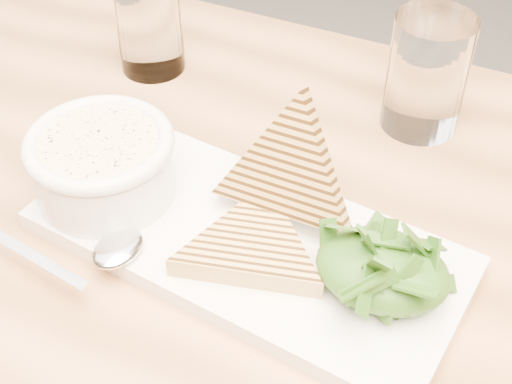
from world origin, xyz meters
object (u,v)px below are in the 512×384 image
at_px(platter, 247,242).
at_px(soup_bowl, 104,170).
at_px(table_top, 133,226).
at_px(glass_near, 149,24).
at_px(glass_far, 427,74).

height_order(platter, soup_bowl, soup_bowl).
bearing_deg(platter, table_top, 179.15).
height_order(soup_bowl, glass_near, glass_near).
bearing_deg(glass_near, glass_far, 2.31).
relative_size(soup_bowl, glass_far, 1.02).
bearing_deg(soup_bowl, table_top, -1.74).
bearing_deg(glass_near, soup_bowl, -71.49).
xyz_separation_m(soup_bowl, glass_near, (-0.07, 0.22, 0.01)).
xyz_separation_m(table_top, platter, (0.12, -0.00, 0.03)).
height_order(table_top, soup_bowl, soup_bowl).
bearing_deg(soup_bowl, glass_far, 44.57).
xyz_separation_m(platter, glass_far, (0.10, 0.23, 0.05)).
relative_size(glass_near, glass_far, 0.92).
xyz_separation_m(table_top, glass_near, (-0.09, 0.22, 0.08)).
xyz_separation_m(table_top, soup_bowl, (-0.02, 0.00, 0.06)).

